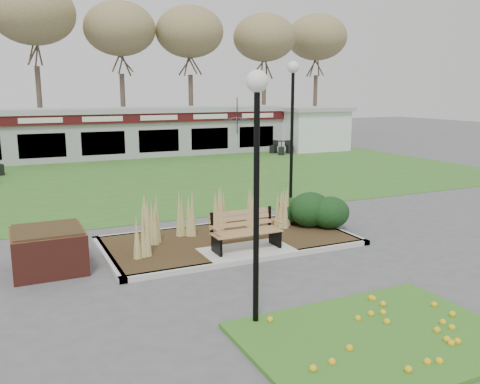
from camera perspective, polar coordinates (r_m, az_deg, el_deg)
name	(u,v)px	position (r m, az deg, el deg)	size (l,w,h in m)	color
ground	(249,256)	(12.21, 1.06, -7.23)	(100.00, 100.00, 0.00)	#515154
lawn	(132,179)	(23.28, -12.08, 1.49)	(34.00, 16.00, 0.02)	#316B21
flower_bed	(378,337)	(8.61, 15.20, -15.39)	(4.20, 3.00, 0.16)	#377020
planting_bed	(270,223)	(13.81, 3.34, -3.45)	(6.75, 3.40, 1.27)	#302013
park_bench	(245,230)	(12.25, 0.55, -4.29)	(1.70, 0.66, 0.93)	#A17149
brick_planter	(48,250)	(11.90, -20.71, -6.08)	(1.50, 1.50, 0.95)	maroon
food_pavilion	(98,133)	(30.87, -15.61, 6.43)	(24.60, 3.40, 2.90)	#98989A
service_hut	(313,128)	(34.03, 8.17, 7.10)	(4.40, 3.40, 2.83)	white
tree_backdrop	(73,25)	(38.98, -18.28, 17.37)	(47.24, 5.24, 10.36)	#47382B
lamp_post_near_left	(257,144)	(8.01, 1.89, 5.41)	(0.35, 0.35, 4.20)	black
lamp_post_mid_right	(293,101)	(17.60, 5.92, 10.15)	(0.40, 0.40, 4.86)	black
bistro_set_d	(281,149)	(31.76, 4.67, 4.78)	(1.32, 1.51, 0.80)	black
patio_umbrella	(237,130)	(31.36, -0.33, 6.97)	(2.36, 2.38, 2.37)	black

